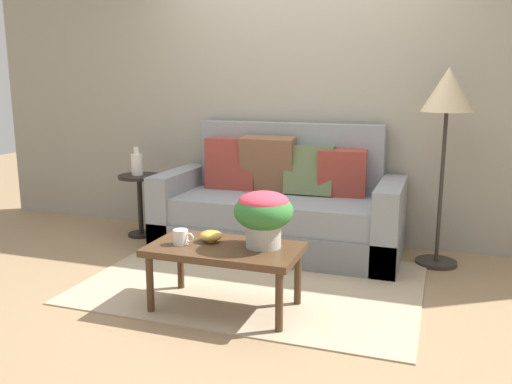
{
  "coord_description": "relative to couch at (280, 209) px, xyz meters",
  "views": [
    {
      "loc": [
        1.21,
        -3.45,
        1.42
      ],
      "look_at": [
        -0.03,
        0.12,
        0.64
      ],
      "focal_mm": 37.7,
      "sensor_mm": 36.0,
      "label": 1
    }
  ],
  "objects": [
    {
      "name": "wall_back",
      "position": [
        0.05,
        0.46,
        0.99
      ],
      "size": [
        6.4,
        0.12,
        2.69
      ],
      "primitive_type": "cube",
      "color": "gray",
      "rests_on": "ground"
    },
    {
      "name": "snack_bowl",
      "position": [
        -0.09,
        -1.25,
        0.1
      ],
      "size": [
        0.15,
        0.15,
        0.07
      ],
      "color": "gold",
      "rests_on": "coffee_table"
    },
    {
      "name": "side_table",
      "position": [
        -1.34,
        -0.03,
        0.05
      ],
      "size": [
        0.38,
        0.38,
        0.58
      ],
      "color": "black",
      "rests_on": "ground"
    },
    {
      "name": "ground_plane",
      "position": [
        0.05,
        -0.81,
        -0.35
      ],
      "size": [
        14.0,
        14.0,
        0.0
      ],
      "primitive_type": "plane",
      "color": "#997A56"
    },
    {
      "name": "coffee_table",
      "position": [
        0.03,
        -1.31,
        0.01
      ],
      "size": [
        0.94,
        0.52,
        0.42
      ],
      "color": "#442D1B",
      "rests_on": "ground"
    },
    {
      "name": "potted_plant",
      "position": [
        0.26,
        -1.24,
        0.28
      ],
      "size": [
        0.37,
        0.37,
        0.35
      ],
      "color": "#B7B2A8",
      "rests_on": "coffee_table"
    },
    {
      "name": "table_vase",
      "position": [
        -1.35,
        -0.04,
        0.33
      ],
      "size": [
        0.11,
        0.11,
        0.26
      ],
      "color": "silver",
      "rests_on": "side_table"
    },
    {
      "name": "coffee_mug",
      "position": [
        -0.24,
        -1.36,
        0.11
      ],
      "size": [
        0.14,
        0.09,
        0.09
      ],
      "color": "white",
      "rests_on": "coffee_table"
    },
    {
      "name": "floor_lamp",
      "position": [
        1.28,
        0.02,
        0.91
      ],
      "size": [
        0.38,
        0.38,
        1.52
      ],
      "color": "#2D2823",
      "rests_on": "ground"
    },
    {
      "name": "couch",
      "position": [
        0.0,
        0.0,
        0.0
      ],
      "size": [
        2.02,
        0.86,
        1.06
      ],
      "color": "slate",
      "rests_on": "ground"
    },
    {
      "name": "area_rug",
      "position": [
        0.05,
        -0.83,
        -0.35
      ],
      "size": [
        2.32,
        1.62,
        0.01
      ],
      "primitive_type": "cube",
      "color": "tan",
      "rests_on": "ground"
    }
  ]
}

